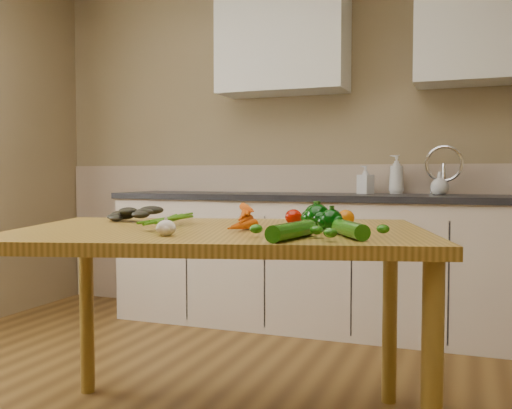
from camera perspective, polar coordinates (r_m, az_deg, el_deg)
The scene contains 18 objects.
room at distance 2.06m, azimuth -13.46°, elevation 9.03°, with size 4.04×5.04×2.64m.
counter_run at distance 3.87m, azimuth 6.46°, elevation -5.50°, with size 2.84×0.64×1.14m.
upper_cabinets at distance 4.00m, azimuth 11.41°, elevation 16.26°, with size 2.15×0.35×0.70m.
table at distance 2.19m, azimuth -3.54°, elevation -4.78°, with size 1.75×1.37×0.82m.
soap_bottle_a at distance 3.92m, azimuth 13.87°, elevation 2.94°, with size 0.10×0.10×0.26m, color silver.
soap_bottle_b at distance 3.91m, azimuth 10.89°, elevation 2.46°, with size 0.09×0.09×0.19m, color silver.
soap_bottle_c at distance 3.80m, azimuth 17.90°, elevation 2.03°, with size 0.12×0.12×0.15m, color silver.
carrot_bunch at distance 2.20m, azimuth -3.62°, elevation -1.35°, with size 0.29×0.22×0.08m, color #CD4C04, non-canonical shape.
leafy_greens at distance 2.56m, azimuth -12.03°, elevation -0.42°, with size 0.22×0.20×0.11m, color black, non-canonical shape.
garlic_bulb at distance 1.93m, azimuth -8.99°, elevation -2.32°, with size 0.06×0.06×0.05m, color beige.
pepper_a at distance 2.18m, azimuth 5.97°, elevation -1.20°, with size 0.09×0.09×0.09m, color black.
pepper_b at distance 2.13m, azimuth 6.23°, elevation -1.27°, with size 0.09×0.09×0.09m, color black.
pepper_c at distance 2.04m, azimuth 7.57°, elevation -1.64°, with size 0.08×0.08×0.08m, color black.
tomato_a at distance 2.34m, azimuth 3.77°, elevation -1.25°, with size 0.07×0.07×0.06m, color #930E02.
tomato_b at distance 2.40m, azimuth 5.92°, elevation -1.23°, with size 0.06×0.06×0.06m, color #B95804.
tomato_c at distance 2.31m, azimuth 8.97°, elevation -1.32°, with size 0.07×0.07×0.06m, color #B95804.
zucchini_a at distance 1.88m, azimuth 9.40°, elevation -2.48°, with size 0.05×0.05×0.23m, color #134A07.
zucchini_b at distance 1.81m, azimuth 3.61°, elevation -2.63°, with size 0.05×0.05×0.26m, color #134A07.
Camera 1 is at (1.14, -1.52, 1.03)m, focal length 40.00 mm.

